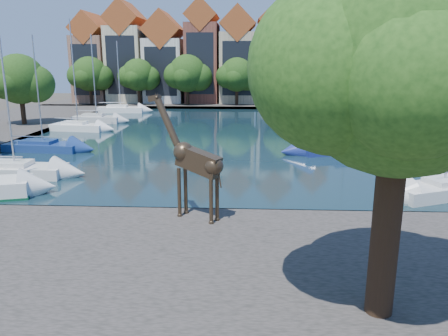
% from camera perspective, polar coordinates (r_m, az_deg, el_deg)
% --- Properties ---
extents(ground, '(160.00, 160.00, 0.00)m').
position_cam_1_polar(ground, '(22.48, -6.29, -6.33)').
color(ground, '#38332B').
rests_on(ground, ground).
extents(water_basin, '(38.00, 50.00, 0.08)m').
position_cam_1_polar(water_basin, '(45.59, -1.58, 4.28)').
color(water_basin, black).
rests_on(water_basin, ground).
extents(near_quay, '(50.00, 14.00, 0.50)m').
position_cam_1_polar(near_quay, '(16.11, -10.31, -14.15)').
color(near_quay, '#48423E').
rests_on(near_quay, ground).
extents(far_quay, '(60.00, 16.00, 0.50)m').
position_cam_1_polar(far_quay, '(77.24, 0.26, 8.48)').
color(far_quay, '#48423E').
rests_on(far_quay, ground).
extents(plane_tree, '(8.32, 6.40, 10.62)m').
position_cam_1_polar(plane_tree, '(12.48, 22.73, 12.39)').
color(plane_tree, '#332114').
rests_on(plane_tree, near_quay).
extents(townhouse_west_end, '(5.44, 9.18, 14.93)m').
position_cam_1_polar(townhouse_west_end, '(81.22, -16.63, 13.21)').
color(townhouse_west_end, '#8F624E').
rests_on(townhouse_west_end, far_quay).
extents(townhouse_west_mid, '(5.94, 9.18, 16.79)m').
position_cam_1_polar(townhouse_west_mid, '(79.46, -12.46, 14.09)').
color(townhouse_west_mid, beige).
rests_on(townhouse_west_mid, far_quay).
extents(townhouse_west_inner, '(6.43, 9.18, 15.15)m').
position_cam_1_polar(townhouse_west_inner, '(78.04, -7.68, 13.64)').
color(townhouse_west_inner, silver).
rests_on(townhouse_west_inner, far_quay).
extents(townhouse_center, '(5.44, 9.18, 16.93)m').
position_cam_1_polar(townhouse_center, '(77.14, -2.80, 14.50)').
color(townhouse_center, brown).
rests_on(townhouse_center, far_quay).
extents(townhouse_east_inner, '(5.94, 9.18, 15.79)m').
position_cam_1_polar(townhouse_east_inner, '(76.79, 1.80, 14.04)').
color(townhouse_east_inner, '#BFAD89').
rests_on(townhouse_east_inner, far_quay).
extents(townhouse_east_mid, '(6.43, 9.18, 16.65)m').
position_cam_1_polar(townhouse_east_mid, '(76.94, 6.80, 14.22)').
color(townhouse_east_mid, beige).
rests_on(townhouse_east_mid, far_quay).
extents(townhouse_east_end, '(5.44, 9.18, 14.43)m').
position_cam_1_polar(townhouse_east_end, '(77.63, 11.70, 13.30)').
color(townhouse_east_end, brown).
rests_on(townhouse_east_end, far_quay).
extents(far_tree_far_west, '(7.28, 5.60, 7.68)m').
position_cam_1_polar(far_tree_far_west, '(75.71, -17.09, 11.51)').
color(far_tree_far_west, '#332114').
rests_on(far_tree_far_west, far_quay).
extents(far_tree_west, '(6.76, 5.20, 7.36)m').
position_cam_1_polar(far_tree_west, '(73.42, -11.08, 11.71)').
color(far_tree_west, '#332114').
rests_on(far_tree_west, far_quay).
extents(far_tree_mid_west, '(7.80, 6.00, 8.00)m').
position_cam_1_polar(far_tree_mid_west, '(71.94, -4.74, 12.05)').
color(far_tree_mid_west, '#332114').
rests_on(far_tree_mid_west, far_quay).
extents(far_tree_mid_east, '(7.02, 5.40, 7.52)m').
position_cam_1_polar(far_tree_mid_east, '(71.34, 1.78, 11.94)').
color(far_tree_mid_east, '#332114').
rests_on(far_tree_mid_east, far_quay).
extents(far_tree_east, '(7.54, 5.80, 7.84)m').
position_cam_1_polar(far_tree_east, '(71.63, 8.34, 11.90)').
color(far_tree_east, '#332114').
rests_on(far_tree_east, far_quay).
extents(far_tree_far_east, '(6.76, 5.20, 7.36)m').
position_cam_1_polar(far_tree_far_east, '(72.81, 14.73, 11.50)').
color(far_tree_far_east, '#332114').
rests_on(far_tree_far_east, far_quay).
extents(side_tree_left_far, '(7.28, 5.60, 7.88)m').
position_cam_1_polar(side_tree_left_far, '(55.04, -25.04, 10.28)').
color(side_tree_left_far, '#332114').
rests_on(side_tree_left_far, left_quay).
extents(giraffe_statue, '(3.67, 2.30, 5.69)m').
position_cam_1_polar(giraffe_statue, '(20.10, -4.09, 1.08)').
color(giraffe_statue, '#392B1C').
rests_on(giraffe_statue, near_quay).
extents(sailboat_left_a, '(6.64, 2.39, 10.07)m').
position_cam_1_polar(sailboat_left_a, '(32.56, -25.63, -0.04)').
color(sailboat_left_a, silver).
rests_on(sailboat_left_a, water_basin).
extents(sailboat_left_b, '(6.67, 2.88, 9.63)m').
position_cam_1_polar(sailboat_left_b, '(40.78, -22.55, 2.80)').
color(sailboat_left_b, navy).
rests_on(sailboat_left_b, water_basin).
extents(sailboat_left_c, '(6.10, 2.79, 11.78)m').
position_cam_1_polar(sailboat_left_c, '(50.96, -18.53, 5.31)').
color(sailboat_left_c, white).
rests_on(sailboat_left_c, water_basin).
extents(sailboat_left_d, '(5.87, 2.31, 10.55)m').
position_cam_1_polar(sailboat_left_d, '(56.69, -16.30, 6.34)').
color(sailboat_left_d, silver).
rests_on(sailboat_left_d, water_basin).
extents(sailboat_left_e, '(6.76, 2.80, 10.19)m').
position_cam_1_polar(sailboat_left_e, '(66.73, -13.36, 7.59)').
color(sailboat_left_e, white).
rests_on(sailboat_left_e, water_basin).
extents(sailboat_right_a, '(6.82, 4.58, 12.00)m').
position_cam_1_polar(sailboat_right_a, '(28.25, 26.82, -2.11)').
color(sailboat_right_a, silver).
rests_on(sailboat_right_a, water_basin).
extents(sailboat_right_b, '(8.70, 5.32, 13.83)m').
position_cam_1_polar(sailboat_right_b, '(38.73, 15.53, 3.00)').
color(sailboat_right_b, navy).
rests_on(sailboat_right_b, water_basin).
extents(sailboat_right_c, '(4.88, 2.71, 7.71)m').
position_cam_1_polar(sailboat_right_c, '(54.14, 11.95, 6.11)').
color(sailboat_right_c, white).
rests_on(sailboat_right_c, water_basin).
extents(sailboat_right_d, '(5.97, 3.60, 7.42)m').
position_cam_1_polar(sailboat_right_d, '(60.53, 13.90, 6.85)').
color(sailboat_right_d, silver).
rests_on(sailboat_right_d, water_basin).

